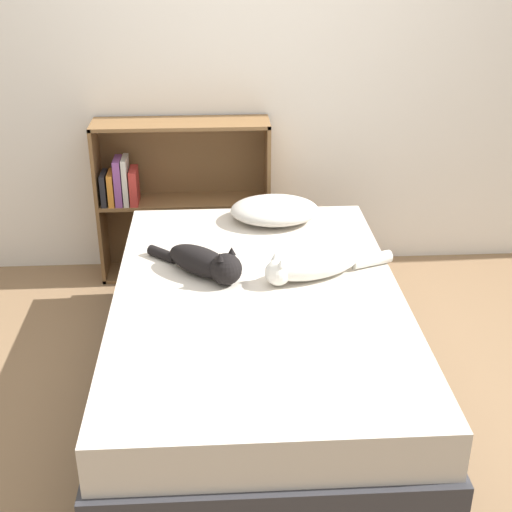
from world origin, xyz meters
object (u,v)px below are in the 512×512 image
at_px(pillow, 274,210).
at_px(cat_light, 314,264).
at_px(cat_dark, 206,263).
at_px(bookshelf, 177,196).
at_px(bed, 258,345).

distance_m(pillow, cat_light, 0.66).
relative_size(cat_light, cat_dark, 1.38).
bearing_deg(cat_dark, cat_light, 36.64).
xyz_separation_m(cat_light, bookshelf, (-0.65, 1.13, -0.10)).
bearing_deg(bookshelf, bed, -72.52).
distance_m(pillow, cat_dark, 0.70).
xyz_separation_m(cat_light, cat_dark, (-0.47, 0.04, -0.00)).
xyz_separation_m(bed, cat_light, (0.25, 0.12, 0.33)).
bearing_deg(cat_dark, pillow, 101.77).
bearing_deg(bed, bookshelf, 107.48).
distance_m(cat_light, bookshelf, 1.31).
relative_size(bed, cat_dark, 4.50).
relative_size(cat_dark, bookshelf, 0.44).
height_order(bed, cat_light, cat_light).
bearing_deg(bed, cat_dark, 142.87).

